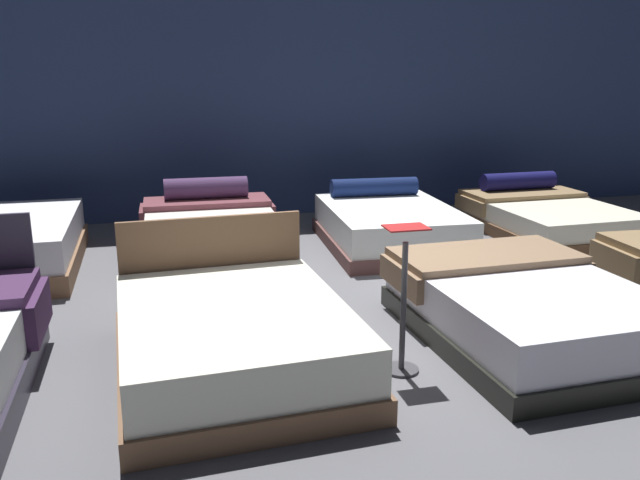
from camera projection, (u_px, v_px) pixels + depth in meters
ground_plane at (347, 306)px, 5.72m from camera, size 18.00×18.00×0.02m
showroom_back_wall at (269, 90)px, 8.89m from camera, size 18.00×0.06×3.50m
bed_1 at (234, 338)px, 4.42m from camera, size 1.65×2.06×0.89m
bed_2 at (524, 308)px, 4.96m from camera, size 1.65×2.16×0.53m
bed_4 at (5, 246)px, 6.66m from camera, size 1.46×2.18×0.53m
bed_5 at (211, 233)px, 7.18m from camera, size 1.55×1.93×0.78m
bed_6 at (389, 226)px, 7.58m from camera, size 1.57×2.11×0.70m
bed_7 at (546, 216)px, 8.20m from camera, size 1.63×2.14×0.68m
price_sign at (403, 317)px, 4.37m from camera, size 0.28×0.24×1.02m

